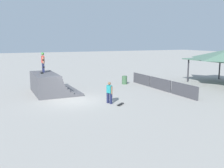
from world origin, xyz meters
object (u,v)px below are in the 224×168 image
at_px(skater_on_deck, 43,61).
at_px(skateboard_on_deck, 42,73).
at_px(skateboard_on_ground, 120,104).
at_px(trash_bin, 124,80).
at_px(bystander_walking, 109,92).

relative_size(skater_on_deck, skateboard_on_deck, 2.02).
distance_m(skateboard_on_ground, trash_bin, 8.53).
bearing_deg(skateboard_on_deck, skater_on_deck, 165.04).
distance_m(bystander_walking, skateboard_on_ground, 1.20).
xyz_separation_m(bystander_walking, trash_bin, (-6.64, 4.74, -0.44)).
distance_m(skateboard_on_deck, bystander_walking, 6.85).
relative_size(skateboard_on_deck, trash_bin, 1.00).
xyz_separation_m(skater_on_deck, trash_bin, (-0.35, 8.18, -2.27)).
distance_m(skater_on_deck, trash_bin, 8.49).
height_order(bystander_walking, skateboard_on_ground, bystander_walking).
xyz_separation_m(skater_on_deck, skateboard_on_deck, (0.60, -0.25, -0.93)).
relative_size(bystander_walking, skateboard_on_ground, 1.98).
height_order(skater_on_deck, skateboard_on_deck, skater_on_deck).
distance_m(bystander_walking, trash_bin, 8.17).
relative_size(skateboard_on_ground, trash_bin, 0.92).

